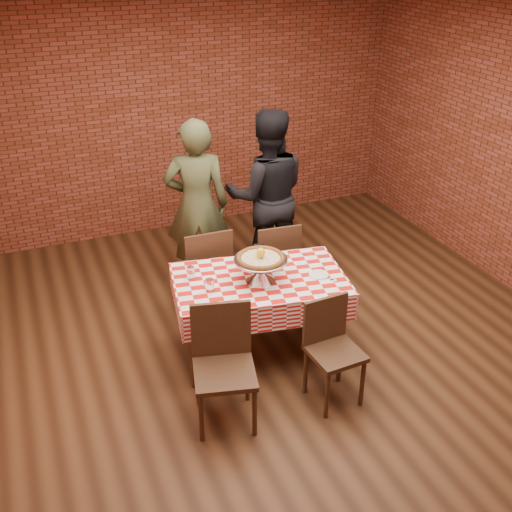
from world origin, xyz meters
The scene contains 19 objects.
ground centered at (0.00, 0.00, 0.00)m, with size 6.00×6.00×0.00m, color black.
back_wall centered at (0.00, 3.00, 1.45)m, with size 5.50×5.50×0.00m, color maroon.
table centered at (-0.11, 0.15, 0.38)m, with size 1.42×0.85×0.75m, color #432B18.
tablecloth centered at (-0.11, 0.15, 0.64)m, with size 1.45×0.89×0.24m, color red, non-canonical shape.
pizza_stand centered at (-0.12, 0.11, 0.86)m, with size 0.45×0.45×0.20m, color silver, non-canonical shape.
pizza centered at (-0.12, 0.11, 0.97)m, with size 0.40×0.40×0.03m, color beige.
lemon centered at (-0.12, 0.11, 1.02)m, with size 0.07×0.07×0.09m, color gold.
water_glass_left centered at (-0.56, 0.11, 0.81)m, with size 0.07×0.07×0.11m, color white.
water_glass_right centered at (-0.65, 0.37, 0.81)m, with size 0.07×0.07×0.11m, color white.
side_plate centered at (0.37, 0.00, 0.76)m, with size 0.17×0.17×0.01m, color white.
sweetener_packet_a centered at (0.42, -0.10, 0.76)m, with size 0.05×0.04×0.01m, color white.
sweetener_packet_b centered at (0.44, -0.12, 0.76)m, with size 0.05×0.04×0.01m, color white.
condiment_caddy centered at (0.01, 0.46, 0.83)m, with size 0.10×0.08×0.14m, color silver.
chair_near_left centered at (-0.68, -0.54, 0.47)m, with size 0.45×0.45×0.93m, color #432B18, non-canonical shape.
chair_near_right centered at (0.19, -0.65, 0.43)m, with size 0.38×0.38×0.86m, color #432B18, non-canonical shape.
chair_far_left centered at (-0.34, 0.98, 0.47)m, with size 0.45×0.45×0.94m, color #432B18, non-canonical shape.
chair_far_right centered at (0.34, 0.89, 0.45)m, with size 0.43×0.43×0.91m, color #432B18, non-canonical shape.
diner_olive centered at (-0.23, 1.52, 0.89)m, with size 0.65×0.43×1.78m, color #3F4627.
diner_black centered at (0.51, 1.46, 0.91)m, with size 0.88×0.69×1.81m, color black.
Camera 1 is at (-1.83, -3.94, 3.35)m, focal length 42.96 mm.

